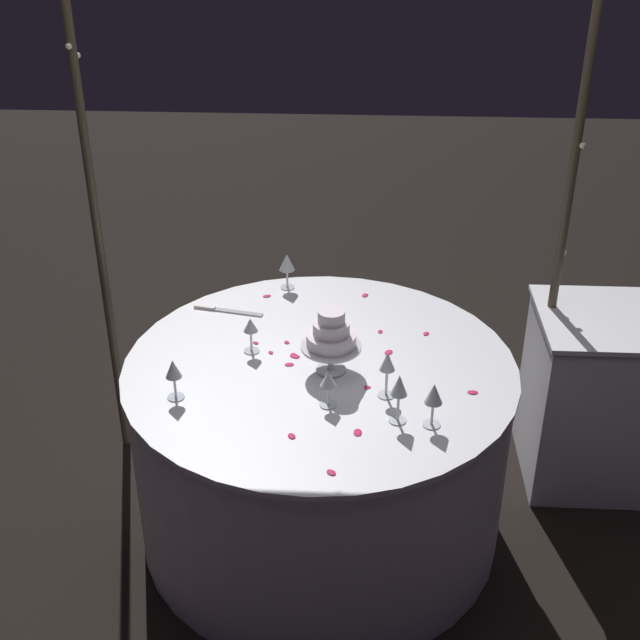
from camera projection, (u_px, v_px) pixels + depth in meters
The scene contains 31 objects.
ground_plane at pixel (320, 523), 3.51m from camera, with size 12.00×12.00×0.00m, color black.
decorative_arch at pixel (327, 161), 3.26m from camera, with size 1.92×0.06×2.14m.
main_table at pixel (320, 448), 3.32m from camera, with size 1.45×1.45×0.78m.
side_table at pixel (593, 397), 3.63m from camera, with size 0.55×0.55×0.78m.
tiered_cake at pixel (331, 336), 3.03m from camera, with size 0.22×0.22×0.25m.
wine_glass_0 at pixel (387, 364), 2.89m from camera, with size 0.06×0.06×0.17m.
wine_glass_1 at pixel (434, 395), 2.75m from camera, with size 0.06×0.06×0.16m.
wine_glass_2 at pixel (173, 371), 2.89m from camera, with size 0.06×0.06×0.15m.
wine_glass_3 at pixel (399, 388), 2.76m from camera, with size 0.06×0.06×0.18m.
wine_glass_4 at pixel (328, 381), 2.86m from camera, with size 0.06×0.06×0.14m.
wine_glass_5 at pixel (287, 263), 3.61m from camera, with size 0.07×0.07×0.16m.
wine_glass_6 at pixel (251, 327), 3.16m from camera, with size 0.06×0.06×0.14m.
cake_knife at pixel (224, 310), 3.49m from camera, with size 0.29×0.08×0.01m.
rose_petal_0 at pixel (367, 387), 3.00m from camera, with size 0.02×0.02×0.00m, color #C61951.
rose_petal_1 at pixel (358, 432), 2.77m from camera, with size 0.04×0.03×0.00m, color #C61951.
rose_petal_2 at pixel (294, 355), 3.19m from camera, with size 0.03×0.02×0.00m, color #C61951.
rose_petal_3 at pixel (271, 352), 3.20m from camera, with size 0.02×0.02×0.00m, color #C61951.
rose_petal_4 at pixel (380, 332), 3.34m from camera, with size 0.03×0.02×0.00m, color #C61951.
rose_petal_5 at pixel (289, 364), 3.13m from camera, with size 0.03×0.02×0.00m, color #C61951.
rose_petal_6 at pixel (287, 342), 3.27m from camera, with size 0.03×0.02×0.00m, color #C61951.
rose_petal_7 at pixel (365, 295), 3.60m from camera, with size 0.03×0.02×0.00m, color #C61951.
rose_petal_8 at pixel (352, 349), 3.22m from camera, with size 0.03×0.02×0.00m, color #C61951.
rose_petal_9 at pixel (426, 334), 3.32m from camera, with size 0.03×0.02×0.00m, color #C61951.
rose_petal_10 at pixel (367, 387), 3.00m from camera, with size 0.03×0.02×0.00m, color #C61951.
rose_petal_11 at pixel (389, 352), 3.20m from camera, with size 0.04×0.03×0.00m, color #C61951.
rose_petal_12 at pixel (295, 356), 3.18m from camera, with size 0.04×0.03×0.00m, color #C61951.
rose_petal_13 at pixel (331, 472), 2.59m from camera, with size 0.03×0.02×0.00m, color #C61951.
rose_petal_14 at pixel (473, 392), 2.97m from camera, with size 0.04×0.03×0.00m, color #C61951.
rose_petal_15 at pixel (292, 436), 2.75m from camera, with size 0.03×0.02×0.00m, color #C61951.
rose_petal_16 at pixel (267, 296), 3.60m from camera, with size 0.03×0.02×0.00m, color #C61951.
rose_petal_17 at pixel (256, 343), 3.26m from camera, with size 0.02×0.02×0.00m, color #C61951.
Camera 1 is at (0.14, -2.64, 2.46)m, focal length 47.80 mm.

